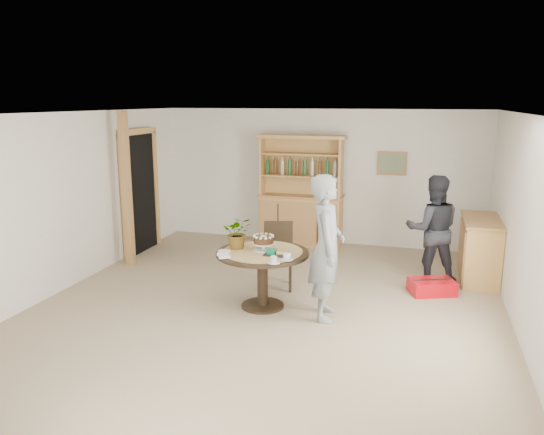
{
  "coord_description": "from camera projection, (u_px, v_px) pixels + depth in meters",
  "views": [
    {
      "loc": [
        1.87,
        -6.2,
        2.66
      ],
      "look_at": [
        -0.14,
        0.75,
        1.05
      ],
      "focal_mm": 35.0,
      "sensor_mm": 36.0,
      "label": 1
    }
  ],
  "objects": [
    {
      "name": "ground",
      "position": [
        267.0,
        309.0,
        6.9
      ],
      "size": [
        7.0,
        7.0,
        0.0
      ],
      "primitive_type": "plane",
      "color": "tan",
      "rests_on": "ground"
    },
    {
      "name": "room_shell",
      "position": [
        267.0,
        176.0,
        6.53
      ],
      "size": [
        6.04,
        7.04,
        2.52
      ],
      "color": "white",
      "rests_on": "ground"
    },
    {
      "name": "doorway",
      "position": [
        140.0,
        190.0,
        9.33
      ],
      "size": [
        0.13,
        1.1,
        2.18
      ],
      "color": "black",
      "rests_on": "ground"
    },
    {
      "name": "pine_post",
      "position": [
        127.0,
        190.0,
        8.48
      ],
      "size": [
        0.12,
        0.12,
        2.5
      ],
      "primitive_type": "cube",
      "color": "#B7814D",
      "rests_on": "ground"
    },
    {
      "name": "hutch",
      "position": [
        301.0,
        208.0,
        9.87
      ],
      "size": [
        1.62,
        0.54,
        2.04
      ],
      "color": "tan",
      "rests_on": "ground"
    },
    {
      "name": "sideboard",
      "position": [
        480.0,
        249.0,
        7.93
      ],
      "size": [
        0.54,
        1.26,
        0.94
      ],
      "color": "tan",
      "rests_on": "ground"
    },
    {
      "name": "dining_table",
      "position": [
        262.0,
        263.0,
        6.84
      ],
      "size": [
        1.2,
        1.2,
        0.76
      ],
      "color": "black",
      "rests_on": "ground"
    },
    {
      "name": "dining_chair",
      "position": [
        278.0,
        251.0,
        7.64
      ],
      "size": [
        0.51,
        0.51,
        0.95
      ],
      "rotation": [
        0.0,
        0.0,
        0.24
      ],
      "color": "black",
      "rests_on": "ground"
    },
    {
      "name": "birthday_cake",
      "position": [
        264.0,
        241.0,
        6.83
      ],
      "size": [
        0.3,
        0.3,
        0.2
      ],
      "color": "white",
      "rests_on": "dining_table"
    },
    {
      "name": "flower_vase",
      "position": [
        238.0,
        232.0,
        6.91
      ],
      "size": [
        0.47,
        0.44,
        0.42
      ],
      "primitive_type": "imported",
      "rotation": [
        0.0,
        0.0,
        0.35
      ],
      "color": "#3F7233",
      "rests_on": "dining_table"
    },
    {
      "name": "gift_tray",
      "position": [
        276.0,
        253.0,
        6.63
      ],
      "size": [
        0.3,
        0.2,
        0.08
      ],
      "color": "black",
      "rests_on": "dining_table"
    },
    {
      "name": "coffee_cup_a",
      "position": [
        287.0,
        257.0,
        6.43
      ],
      "size": [
        0.15,
        0.15,
        0.09
      ],
      "color": "silver",
      "rests_on": "dining_table"
    },
    {
      "name": "coffee_cup_b",
      "position": [
        274.0,
        260.0,
        6.3
      ],
      "size": [
        0.15,
        0.15,
        0.08
      ],
      "color": "silver",
      "rests_on": "dining_table"
    },
    {
      "name": "napkins",
      "position": [
        224.0,
        254.0,
        6.62
      ],
      "size": [
        0.24,
        0.33,
        0.03
      ],
      "color": "white",
      "rests_on": "dining_table"
    },
    {
      "name": "teen_boy",
      "position": [
        327.0,
        248.0,
        6.46
      ],
      "size": [
        0.53,
        0.72,
        1.8
      ],
      "primitive_type": "imported",
      "rotation": [
        0.0,
        0.0,
        1.73
      ],
      "color": "gray",
      "rests_on": "ground"
    },
    {
      "name": "adult_person",
      "position": [
        433.0,
        230.0,
        7.75
      ],
      "size": [
        0.87,
        0.73,
        1.61
      ],
      "primitive_type": "imported",
      "rotation": [
        0.0,
        0.0,
        3.3
      ],
      "color": "black",
      "rests_on": "ground"
    },
    {
      "name": "red_suitcase",
      "position": [
        432.0,
        287.0,
        7.42
      ],
      "size": [
        0.71,
        0.59,
        0.21
      ],
      "rotation": [
        0.0,
        0.0,
        0.38
      ],
      "color": "red",
      "rests_on": "ground"
    }
  ]
}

